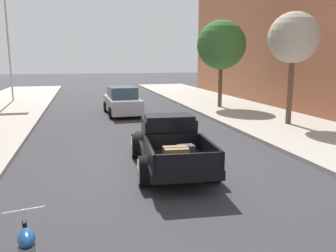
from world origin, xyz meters
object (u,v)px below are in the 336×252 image
at_px(hotrod_truck_black, 169,142).
at_px(street_tree_nearest, 294,38).
at_px(flagpole, 10,23).
at_px(street_tree_second, 221,45).
at_px(car_background_silver, 122,102).

distance_m(hotrod_truck_black, street_tree_nearest, 9.24).
xyz_separation_m(flagpole, street_tree_second, (13.63, -6.86, -1.66)).
xyz_separation_m(hotrod_truck_black, flagpole, (-7.36, 18.08, 5.02)).
height_order(hotrod_truck_black, street_tree_nearest, street_tree_nearest).
height_order(street_tree_nearest, street_tree_second, street_tree_second).
bearing_deg(street_tree_second, street_tree_nearest, -82.19).
height_order(car_background_silver, flagpole, flagpole).
relative_size(street_tree_nearest, street_tree_second, 0.95).
relative_size(hotrod_truck_black, flagpole, 0.55).
height_order(flagpole, street_tree_second, flagpole).
height_order(hotrod_truck_black, flagpole, flagpole).
distance_m(flagpole, street_tree_second, 15.35).
bearing_deg(street_tree_nearest, flagpole, 137.38).
distance_m(hotrod_truck_black, flagpole, 20.16).
relative_size(flagpole, street_tree_second, 1.65).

